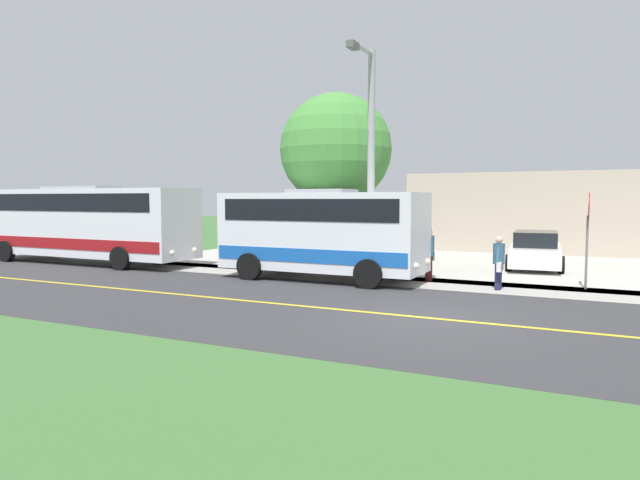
# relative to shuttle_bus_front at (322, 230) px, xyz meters

# --- Properties ---
(ground_plane) EXTENTS (120.00, 120.00, 0.00)m
(ground_plane) POSITION_rel_shuttle_bus_front_xyz_m (4.47, 4.87, -1.65)
(ground_plane) COLOR #3D6633
(road_surface) EXTENTS (8.00, 100.00, 0.01)m
(road_surface) POSITION_rel_shuttle_bus_front_xyz_m (4.47, 4.87, -1.65)
(road_surface) COLOR #333335
(road_surface) RESTS_ON ground
(sidewalk) EXTENTS (2.40, 100.00, 0.01)m
(sidewalk) POSITION_rel_shuttle_bus_front_xyz_m (-0.73, 4.87, -1.65)
(sidewalk) COLOR #9E9991
(sidewalk) RESTS_ON ground
(parking_lot_surface) EXTENTS (14.00, 36.00, 0.01)m
(parking_lot_surface) POSITION_rel_shuttle_bus_front_xyz_m (-7.93, 7.87, -1.65)
(parking_lot_surface) COLOR #B2ADA3
(parking_lot_surface) RESTS_ON ground
(road_centre_line) EXTENTS (0.16, 100.00, 0.00)m
(road_centre_line) POSITION_rel_shuttle_bus_front_xyz_m (4.47, 4.87, -1.64)
(road_centre_line) COLOR gold
(road_centre_line) RESTS_ON ground
(shuttle_bus_front) EXTENTS (2.58, 6.92, 3.01)m
(shuttle_bus_front) POSITION_rel_shuttle_bus_front_xyz_m (0.00, 0.00, 0.00)
(shuttle_bus_front) COLOR white
(shuttle_bus_front) RESTS_ON ground
(transit_bus_rear) EXTENTS (2.60, 10.81, 3.22)m
(transit_bus_rear) POSITION_rel_shuttle_bus_front_xyz_m (-0.01, -11.21, 0.11)
(transit_bus_rear) COLOR white
(transit_bus_rear) RESTS_ON ground
(pedestrian_with_bags) EXTENTS (0.72, 0.34, 1.59)m
(pedestrian_with_bags) POSITION_rel_shuttle_bus_front_xyz_m (-0.37, 5.64, -0.80)
(pedestrian_with_bags) COLOR #1E2347
(pedestrian_with_bags) RESTS_ON ground
(pedestrian_waiting) EXTENTS (0.72, 0.34, 1.72)m
(pedestrian_waiting) POSITION_rel_shuttle_bus_front_xyz_m (-1.28, 3.30, -0.73)
(pedestrian_waiting) COLOR #4C1919
(pedestrian_waiting) RESTS_ON ground
(stop_sign) EXTENTS (0.76, 0.07, 2.88)m
(stop_sign) POSITION_rel_shuttle_bus_front_xyz_m (-1.63, 7.99, 0.31)
(stop_sign) COLOR slate
(stop_sign) RESTS_ON ground
(street_light_pole) EXTENTS (1.97, 0.24, 7.49)m
(street_light_pole) POSITION_rel_shuttle_bus_front_xyz_m (-0.40, 1.53, 2.50)
(street_light_pole) COLOR #9E9EA3
(street_light_pole) RESTS_ON ground
(parked_car_near) EXTENTS (4.52, 2.25, 1.45)m
(parked_car_near) POSITION_rel_shuttle_bus_front_xyz_m (-6.31, 6.16, -0.96)
(parked_car_near) COLOR white
(parked_car_near) RESTS_ON ground
(tree_curbside) EXTENTS (4.28, 4.28, 6.73)m
(tree_curbside) POSITION_rel_shuttle_bus_front_xyz_m (-2.93, -0.82, 2.92)
(tree_curbside) COLOR brown
(tree_curbside) RESTS_ON ground
(commercial_building) EXTENTS (10.00, 19.35, 4.02)m
(commercial_building) POSITION_rel_shuttle_bus_front_xyz_m (-16.93, 8.91, 0.36)
(commercial_building) COLOR #B7A893
(commercial_building) RESTS_ON ground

